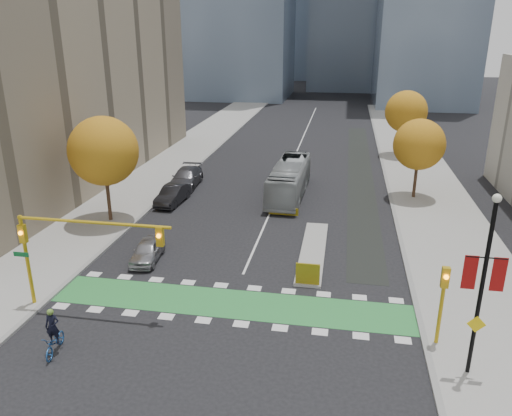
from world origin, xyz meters
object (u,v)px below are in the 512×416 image
at_px(cyclist, 54,338).
at_px(parked_car_c, 186,178).
at_px(hazard_board, 308,274).
at_px(banner_lamppost, 483,280).
at_px(parked_car_a, 147,250).
at_px(parked_car_b, 173,195).
at_px(tree_east_far, 406,112).
at_px(traffic_signal_west, 69,240).
at_px(tree_east_near, 419,145).
at_px(bus, 289,179).
at_px(traffic_signal_east, 443,294).
at_px(tree_west, 104,151).

bearing_deg(cyclist, parked_car_c, 85.08).
distance_m(hazard_board, banner_lamppost, 10.76).
height_order(parked_car_a, parked_car_b, parked_car_b).
bearing_deg(tree_east_far, traffic_signal_west, -117.95).
relative_size(tree_east_near, parked_car_c, 1.21).
height_order(hazard_board, bus, bus).
bearing_deg(parked_car_c, traffic_signal_east, -51.46).
distance_m(bus, parked_car_c, 10.12).
bearing_deg(cyclist, hazard_board, 28.10).
distance_m(traffic_signal_west, parked_car_c, 22.68).
bearing_deg(parked_car_a, hazard_board, -14.41).
height_order(hazard_board, parked_car_a, hazard_board).
bearing_deg(traffic_signal_west, bus, 67.17).
distance_m(banner_lamppost, parked_car_a, 20.25).
bearing_deg(traffic_signal_west, traffic_signal_east, 0.01).
bearing_deg(hazard_board, parked_car_c, 126.26).
xyz_separation_m(hazard_board, traffic_signal_west, (-11.93, -4.71, 3.23)).
xyz_separation_m(hazard_board, parked_car_c, (-13.00, 17.72, 0.05)).
xyz_separation_m(traffic_signal_east, cyclist, (-17.50, -3.70, -1.97)).
xyz_separation_m(hazard_board, bus, (-2.97, 16.57, 0.75)).
bearing_deg(tree_east_near, parked_car_b, -166.15).
bearing_deg(traffic_signal_east, traffic_signal_west, -179.99).
bearing_deg(tree_east_far, parked_car_c, -143.21).
bearing_deg(parked_car_b, parked_car_c, 98.18).
bearing_deg(traffic_signal_west, tree_west, 108.02).
distance_m(hazard_board, traffic_signal_east, 8.26).
bearing_deg(tree_west, tree_east_near, 22.62).
bearing_deg(cyclist, parked_car_a, 77.87).
bearing_deg(traffic_signal_west, tree_east_near, 48.48).
height_order(tree_west, traffic_signal_west, tree_west).
bearing_deg(parked_car_a, traffic_signal_west, -107.83).
distance_m(cyclist, parked_car_a, 10.11).
height_order(tree_west, traffic_signal_east, tree_west).
relative_size(hazard_board, cyclist, 0.61).
distance_m(tree_east_near, tree_east_far, 16.01).
height_order(tree_east_near, parked_car_b, tree_east_near).
xyz_separation_m(traffic_signal_east, bus, (-9.47, 21.28, -1.18)).
height_order(tree_west, tree_east_far, tree_west).
relative_size(tree_west, bus, 0.74).
relative_size(tree_west, cyclist, 3.57).
distance_m(tree_east_near, traffic_signal_west, 30.08).
bearing_deg(traffic_signal_west, parked_car_b, 92.21).
height_order(traffic_signal_west, traffic_signal_east, traffic_signal_west).
height_order(banner_lamppost, parked_car_b, banner_lamppost).
height_order(traffic_signal_east, parked_car_b, traffic_signal_east).
bearing_deg(cyclist, traffic_signal_west, 94.82).
bearing_deg(banner_lamppost, tree_east_far, 88.59).
distance_m(banner_lamppost, parked_car_b, 28.22).
bearing_deg(parked_car_b, cyclist, -82.03).
bearing_deg(tree_east_far, tree_east_near, -91.79).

